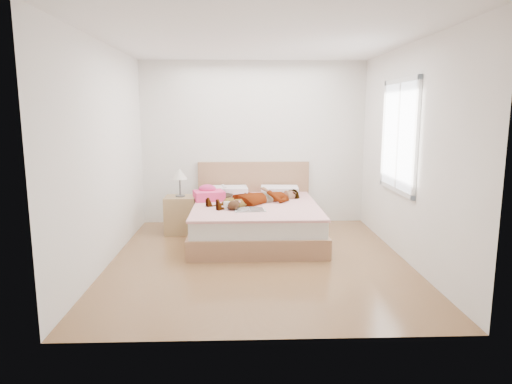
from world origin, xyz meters
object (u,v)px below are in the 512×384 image
towel (209,194)px  magazine (250,210)px  phone (224,186)px  coffee_mug (227,205)px  nightstand (181,212)px  woman (258,195)px  bed (256,219)px  plush_toy (234,205)px

towel → magazine: (0.59, -0.74, -0.08)m
phone → towel: 0.30m
phone → coffee_mug: phone is taller
phone → towel: size_ratio=0.18×
coffee_mug → nightstand: nightstand is taller
woman → bed: size_ratio=0.73×
towel → nightstand: 0.51m
coffee_mug → bed: bearing=46.8°
nightstand → phone: bearing=11.7°
woman → nightstand: nightstand is taller
bed → phone: bearing=138.2°
phone → magazine: bearing=-100.6°
phone → bed: (0.46, -0.42, -0.41)m
phone → magazine: (0.37, -0.92, -0.17)m
bed → plush_toy: size_ratio=8.47×
phone → magazine: size_ratio=0.22×
towel → plush_toy: 0.79m
woman → bed: bed is taller
woman → towel: (-0.72, 0.22, -0.01)m
woman → coffee_mug: woman is taller
coffee_mug → plush_toy: 0.10m
woman → towel: towel is taller
plush_toy → nightstand: nightstand is taller
woman → coffee_mug: size_ratio=11.42×
phone → towel: (-0.22, -0.18, -0.08)m
phone → nightstand: size_ratio=0.09×
phone → bed: 0.75m
plush_toy → towel: bearing=118.9°
towel → plush_toy: size_ratio=2.05×
nightstand → bed: bearing=-14.2°
bed → plush_toy: bearing=-123.5°
woman → magazine: bearing=-46.5°
bed → coffee_mug: bearing=-133.2°
towel → plush_toy: bearing=-61.1°
woman → magazine: (-0.13, -0.52, -0.10)m
magazine → nightstand: size_ratio=0.43×
plush_toy → magazine: bearing=-11.5°
bed → woman: bearing=23.7°
phone → plush_toy: size_ratio=0.38×
magazine → plush_toy: plush_toy is taller
bed → towel: (-0.69, 0.23, 0.33)m
magazine → nightstand: 1.30m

